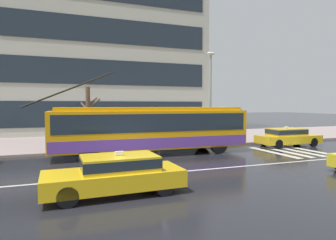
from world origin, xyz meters
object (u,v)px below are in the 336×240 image
(street_lamp, at_px, (210,89))
(pedestrian_at_shelter, at_px, (77,123))
(trolleybus, at_px, (152,128))
(pedestrian_approaching_curb, at_px, (65,133))
(taxi_ahead_of_bus, at_px, (288,136))
(street_tree_bare, at_px, (88,114))
(bus_shelter, at_px, (131,116))
(taxi_oncoming_near, at_px, (116,173))

(street_lamp, bearing_deg, pedestrian_at_shelter, 171.62)
(trolleybus, relative_size, pedestrian_approaching_curb, 7.61)
(taxi_ahead_of_bus, distance_m, street_tree_bare, 14.20)
(bus_shelter, distance_m, street_tree_bare, 3.08)
(trolleybus, xyz_separation_m, pedestrian_approaching_curb, (-4.79, 3.49, -0.41))
(pedestrian_at_shelter, height_order, street_lamp, street_lamp)
(pedestrian_at_shelter, bearing_deg, trolleybus, -44.65)
(taxi_ahead_of_bus, bearing_deg, pedestrian_at_shelter, 163.73)
(taxi_ahead_of_bus, xyz_separation_m, pedestrian_approaching_curb, (-14.75, 3.59, 0.42))
(trolleybus, relative_size, street_tree_bare, 3.11)
(pedestrian_at_shelter, relative_size, pedestrian_approaching_curb, 1.16)
(taxi_ahead_of_bus, height_order, taxi_oncoming_near, same)
(street_lamp, distance_m, street_tree_bare, 8.99)
(trolleybus, height_order, street_tree_bare, trolleybus)
(bus_shelter, distance_m, pedestrian_approaching_curb, 4.52)
(street_lamp, relative_size, street_tree_bare, 1.63)
(taxi_ahead_of_bus, relative_size, pedestrian_approaching_curb, 2.73)
(street_tree_bare, bearing_deg, pedestrian_at_shelter, -128.81)
(bus_shelter, height_order, pedestrian_at_shelter, bus_shelter)
(taxi_oncoming_near, relative_size, street_lamp, 0.68)
(pedestrian_at_shelter, bearing_deg, taxi_oncoming_near, -86.07)
(taxi_ahead_of_bus, height_order, bus_shelter, bus_shelter)
(taxi_ahead_of_bus, xyz_separation_m, bus_shelter, (-10.34, 3.87, 1.39))
(pedestrian_at_shelter, xyz_separation_m, pedestrian_approaching_curb, (-0.76, -0.49, -0.56))
(pedestrian_approaching_curb, distance_m, street_tree_bare, 2.48)
(taxi_ahead_of_bus, height_order, street_lamp, street_lamp)
(trolleybus, distance_m, pedestrian_approaching_curb, 5.94)
(trolleybus, xyz_separation_m, taxi_oncoming_near, (-3.28, -6.86, -0.83))
(taxi_oncoming_near, relative_size, bus_shelter, 1.19)
(taxi_ahead_of_bus, distance_m, pedestrian_at_shelter, 14.60)
(trolleybus, xyz_separation_m, pedestrian_at_shelter, (-4.03, 3.98, 0.15))
(taxi_oncoming_near, bearing_deg, street_tree_bare, 89.62)
(trolleybus, distance_m, pedestrian_at_shelter, 5.66)
(bus_shelter, bearing_deg, taxi_ahead_of_bus, -20.53)
(trolleybus, bearing_deg, street_lamp, 26.30)
(trolleybus, height_order, pedestrian_approaching_curb, trolleybus)
(pedestrian_approaching_curb, bearing_deg, taxi_ahead_of_bus, -13.68)
(taxi_oncoming_near, bearing_deg, taxi_ahead_of_bus, 27.03)
(bus_shelter, relative_size, pedestrian_at_shelter, 1.98)
(pedestrian_at_shelter, distance_m, street_tree_bare, 1.44)
(taxi_oncoming_near, height_order, street_tree_bare, street_tree_bare)
(bus_shelter, relative_size, pedestrian_approaching_curb, 2.29)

